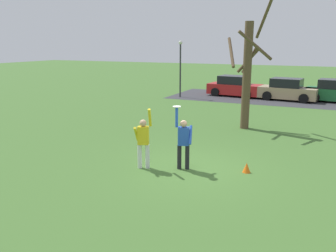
# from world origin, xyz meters

# --- Properties ---
(ground_plane) EXTENTS (120.00, 120.00, 0.00)m
(ground_plane) POSITION_xyz_m (0.00, 0.00, 0.00)
(ground_plane) COLOR #426B2D
(person_catcher) EXTENTS (0.58, 0.48, 2.08)m
(person_catcher) POSITION_xyz_m (-0.17, -0.12, 0.98)
(person_catcher) COLOR black
(person_catcher) RESTS_ON ground_plane
(person_defender) EXTENTS (0.63, 0.57, 2.04)m
(person_defender) POSITION_xyz_m (-1.41, -0.58, 0.98)
(person_defender) COLOR silver
(person_defender) RESTS_ON ground_plane
(frisbee_disc) EXTENTS (0.26, 0.26, 0.02)m
(frisbee_disc) POSITION_xyz_m (-0.38, -0.20, 2.09)
(frisbee_disc) COLOR white
(frisbee_disc) RESTS_ON person_catcher
(parked_car_red) EXTENTS (4.28, 2.39, 1.59)m
(parked_car_red) POSITION_xyz_m (-2.79, 17.02, 0.73)
(parked_car_red) COLOR red
(parked_car_red) RESTS_ON ground_plane
(parked_car_tan) EXTENTS (4.28, 2.39, 1.59)m
(parked_car_tan) POSITION_xyz_m (1.28, 16.58, 0.73)
(parked_car_tan) COLOR tan
(parked_car_tan) RESTS_ON ground_plane
(parked_car_green) EXTENTS (4.28, 2.39, 1.59)m
(parked_car_green) POSITION_xyz_m (4.49, 17.10, 0.73)
(parked_car_green) COLOR #1E6633
(parked_car_green) RESTS_ON ground_plane
(parking_strip) EXTENTS (17.04, 6.40, 0.01)m
(parking_strip) POSITION_xyz_m (1.11, 16.73, 0.00)
(parking_strip) COLOR #38383D
(parking_strip) RESTS_ON ground_plane
(bare_tree_tall) EXTENTS (2.29, 2.25, 6.06)m
(bare_tree_tall) POSITION_xyz_m (0.39, 6.48, 2.79)
(bare_tree_tall) COLOR brown
(bare_tree_tall) RESTS_ON ground_plane
(lamppost_by_lot) EXTENTS (0.28, 0.28, 4.26)m
(lamppost_by_lot) POSITION_xyz_m (-6.48, 14.73, 2.59)
(lamppost_by_lot) COLOR #2D2D33
(lamppost_by_lot) RESTS_ON ground_plane
(field_cone_orange) EXTENTS (0.26, 0.26, 0.32)m
(field_cone_orange) POSITION_xyz_m (1.80, 0.43, 0.16)
(field_cone_orange) COLOR orange
(field_cone_orange) RESTS_ON ground_plane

